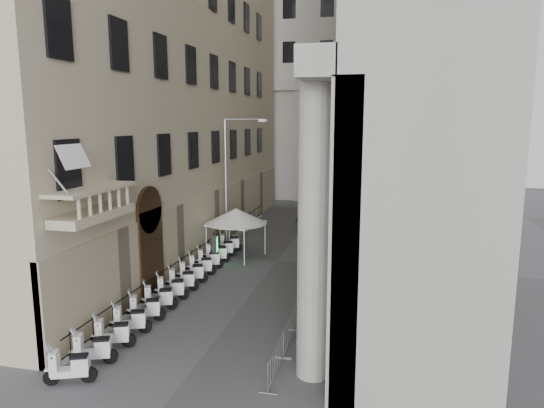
{
  "coord_description": "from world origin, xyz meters",
  "views": [
    {
      "loc": [
        6.41,
        -9.64,
        8.75
      ],
      "look_at": [
        0.79,
        14.48,
        4.5
      ],
      "focal_mm": 32.0,
      "sensor_mm": 36.0,
      "label": 1
    }
  ],
  "objects_px": {
    "security_tent": "(234,215)",
    "street_lamp": "(231,171)",
    "pedestrian_b": "(328,228)",
    "info_kiosk": "(215,250)",
    "pedestrian_a": "(324,220)",
    "scooter_0": "(72,383)"
  },
  "relations": [
    {
      "from": "security_tent",
      "to": "info_kiosk",
      "type": "relative_size",
      "value": 1.94
    },
    {
      "from": "pedestrian_b",
      "to": "pedestrian_a",
      "type": "bearing_deg",
      "value": -78.17
    },
    {
      "from": "scooter_0",
      "to": "pedestrian_a",
      "type": "xyz_separation_m",
      "value": [
        5.4,
        25.55,
        0.78
      ]
    },
    {
      "from": "info_kiosk",
      "to": "pedestrian_a",
      "type": "bearing_deg",
      "value": 50.81
    },
    {
      "from": "info_kiosk",
      "to": "pedestrian_b",
      "type": "xyz_separation_m",
      "value": [
        5.97,
        7.87,
        -0.05
      ]
    },
    {
      "from": "security_tent",
      "to": "pedestrian_a",
      "type": "distance_m",
      "value": 10.47
    },
    {
      "from": "info_kiosk",
      "to": "security_tent",
      "type": "bearing_deg",
      "value": 67.79
    },
    {
      "from": "info_kiosk",
      "to": "scooter_0",
      "type": "bearing_deg",
      "value": -106.39
    },
    {
      "from": "scooter_0",
      "to": "pedestrian_a",
      "type": "height_order",
      "value": "pedestrian_a"
    },
    {
      "from": "street_lamp",
      "to": "pedestrian_b",
      "type": "distance_m",
      "value": 8.36
    },
    {
      "from": "security_tent",
      "to": "pedestrian_b",
      "type": "xyz_separation_m",
      "value": [
        5.64,
        5.09,
        -1.71
      ]
    },
    {
      "from": "security_tent",
      "to": "street_lamp",
      "type": "xyz_separation_m",
      "value": [
        -0.76,
        1.98,
        2.67
      ]
    },
    {
      "from": "security_tent",
      "to": "street_lamp",
      "type": "distance_m",
      "value": 3.41
    },
    {
      "from": "pedestrian_b",
      "to": "street_lamp",
      "type": "bearing_deg",
      "value": 26.69
    },
    {
      "from": "street_lamp",
      "to": "pedestrian_a",
      "type": "distance_m",
      "value": 10.14
    },
    {
      "from": "info_kiosk",
      "to": "pedestrian_a",
      "type": "height_order",
      "value": "info_kiosk"
    },
    {
      "from": "info_kiosk",
      "to": "pedestrian_a",
      "type": "relative_size",
      "value": 1.3
    },
    {
      "from": "street_lamp",
      "to": "pedestrian_b",
      "type": "height_order",
      "value": "street_lamp"
    },
    {
      "from": "street_lamp",
      "to": "pedestrian_a",
      "type": "bearing_deg",
      "value": 32.01
    },
    {
      "from": "security_tent",
      "to": "street_lamp",
      "type": "relative_size",
      "value": 0.44
    },
    {
      "from": "scooter_0",
      "to": "pedestrian_a",
      "type": "distance_m",
      "value": 26.13
    },
    {
      "from": "info_kiosk",
      "to": "pedestrian_a",
      "type": "distance_m",
      "value": 12.94
    }
  ]
}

